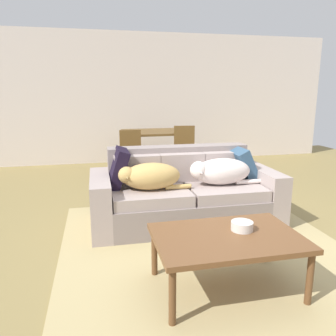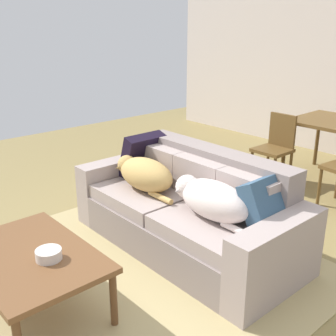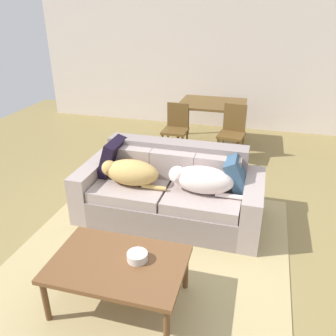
{
  "view_description": "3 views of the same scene",
  "coord_description": "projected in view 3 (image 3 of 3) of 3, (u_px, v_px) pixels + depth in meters",
  "views": [
    {
      "loc": [
        -1.29,
        -3.32,
        1.51
      ],
      "look_at": [
        -0.46,
        0.37,
        0.65
      ],
      "focal_mm": 36.16,
      "sensor_mm": 36.0,
      "label": 1
    },
    {
      "loc": [
        2.11,
        -2.05,
        1.92
      ],
      "look_at": [
        -0.41,
        0.22,
        0.73
      ],
      "focal_mm": 44.32,
      "sensor_mm": 36.0,
      "label": 2
    },
    {
      "loc": [
        0.65,
        -3.16,
        2.36
      ],
      "look_at": [
        -0.32,
        0.43,
        0.6
      ],
      "focal_mm": 37.16,
      "sensor_mm": 36.0,
      "label": 3
    }
  ],
  "objects": [
    {
      "name": "back_partition",
      "position": [
        231.0,
        60.0,
        6.83
      ],
      "size": [
        8.0,
        0.12,
        2.7
      ],
      "primitive_type": "cube",
      "color": "beige",
      "rests_on": "ground"
    },
    {
      "name": "couch",
      "position": [
        170.0,
        192.0,
        4.15
      ],
      "size": [
        2.15,
        0.98,
        0.85
      ],
      "rotation": [
        0.0,
        0.0,
        -0.01
      ],
      "color": "gray",
      "rests_on": "ground"
    },
    {
      "name": "dog_on_left_cushion",
      "position": [
        130.0,
        172.0,
        3.99
      ],
      "size": [
        0.79,
        0.35,
        0.29
      ],
      "rotation": [
        0.0,
        0.0,
        -0.01
      ],
      "color": "tan",
      "rests_on": "couch"
    },
    {
      "name": "dog_on_right_cushion",
      "position": [
        200.0,
        179.0,
        3.81
      ],
      "size": [
        0.83,
        0.33,
        0.3
      ],
      "rotation": [
        0.0,
        0.0,
        -0.01
      ],
      "color": "silver",
      "rests_on": "couch"
    },
    {
      "name": "throw_pillow_by_right_arm",
      "position": [
        237.0,
        174.0,
        3.88
      ],
      "size": [
        0.3,
        0.39,
        0.41
      ],
      "primitive_type": "cube",
      "rotation": [
        0.0,
        -0.45,
        0.01
      ],
      "color": "#314E68",
      "rests_on": "couch"
    },
    {
      "name": "dining_chair_near_right",
      "position": [
        232.0,
        130.0,
        5.6
      ],
      "size": [
        0.45,
        0.45,
        0.92
      ],
      "rotation": [
        0.0,
        0.0,
        -0.12
      ],
      "color": "brown",
      "rests_on": "ground"
    },
    {
      "name": "bowl_on_coffee_table",
      "position": [
        137.0,
        256.0,
        2.85
      ],
      "size": [
        0.17,
        0.17,
        0.07
      ],
      "primitive_type": "cylinder",
      "color": "silver",
      "rests_on": "coffee_table"
    },
    {
      "name": "coffee_table",
      "position": [
        118.0,
        266.0,
        2.86
      ],
      "size": [
        1.1,
        0.74,
        0.45
      ],
      "color": "brown",
      "rests_on": "ground"
    },
    {
      "name": "throw_pillow_by_left_arm",
      "position": [
        112.0,
        157.0,
        4.24
      ],
      "size": [
        0.26,
        0.45,
        0.46
      ],
      "primitive_type": "cube",
      "rotation": [
        0.0,
        0.31,
        0.0
      ],
      "color": "black",
      "rests_on": "couch"
    },
    {
      "name": "dining_chair_near_left",
      "position": [
        176.0,
        127.0,
        5.82
      ],
      "size": [
        0.4,
        0.4,
        0.87
      ],
      "rotation": [
        0.0,
        0.0,
        -0.01
      ],
      "color": "brown",
      "rests_on": "ground"
    },
    {
      "name": "ground_plane",
      "position": [
        185.0,
        235.0,
        3.92
      ],
      "size": [
        10.0,
        10.0,
        0.0
      ],
      "primitive_type": "plane",
      "color": "olive"
    },
    {
      "name": "dining_table",
      "position": [
        212.0,
        107.0,
        6.17
      ],
      "size": [
        1.15,
        0.93,
        0.78
      ],
      "color": "brown",
      "rests_on": "ground"
    },
    {
      "name": "area_rug",
      "position": [
        152.0,
        252.0,
        3.64
      ],
      "size": [
        2.78,
        2.88,
        0.01
      ],
      "primitive_type": "cube",
      "rotation": [
        0.0,
        0.0,
        -0.01
      ],
      "color": "tan",
      "rests_on": "ground"
    }
  ]
}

